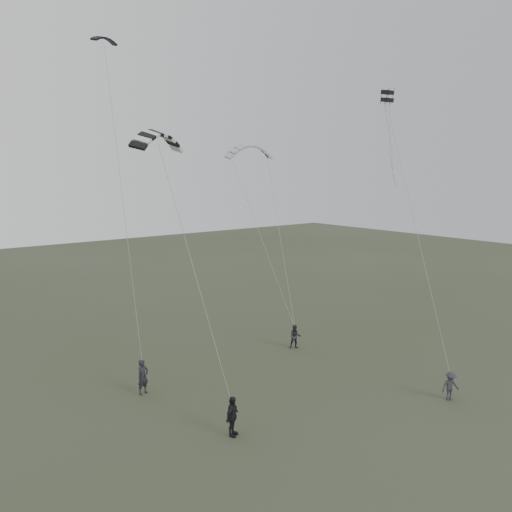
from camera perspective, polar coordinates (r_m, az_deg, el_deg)
ground at (r=26.79m, az=5.49°, el=-17.02°), size 140.00×140.00×0.00m
flyer_left at (r=28.61m, az=-12.80°, el=-13.32°), size 0.80×0.63×1.93m
flyer_right at (r=34.80m, az=4.50°, el=-9.18°), size 1.02×0.97×1.65m
flyer_center at (r=23.94m, az=-2.73°, el=-17.84°), size 1.19×0.96×1.89m
flyer_far at (r=29.18m, az=21.33°, el=-13.67°), size 1.16×0.92×1.57m
kite_dark_small at (r=31.59m, az=-16.97°, el=22.75°), size 1.62×0.98×0.60m
kite_pale_large at (r=38.73m, az=-0.74°, el=12.55°), size 3.95×2.10×1.74m
kite_striped at (r=24.89m, az=-11.16°, el=13.63°), size 3.42×2.39×1.44m
kite_box at (r=32.50m, az=14.78°, el=17.25°), size 0.59×0.67×0.75m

